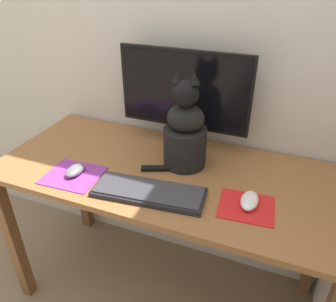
# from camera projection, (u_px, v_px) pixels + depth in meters

# --- Properties ---
(ground_plane) EXTENTS (12.00, 12.00, 0.00)m
(ground_plane) POSITION_uv_depth(u_px,v_px,m) (167.00, 290.00, 1.70)
(ground_plane) COLOR #847056
(wall_back) EXTENTS (7.00, 0.04, 2.50)m
(wall_back) POSITION_uv_depth(u_px,v_px,m) (197.00, 26.00, 1.34)
(wall_back) COLOR beige
(wall_back) RESTS_ON ground_plane
(desk) EXTENTS (1.40, 0.62, 0.75)m
(desk) POSITION_uv_depth(u_px,v_px,m) (167.00, 191.00, 1.38)
(desk) COLOR brown
(desk) RESTS_ON ground_plane
(monitor) EXTENTS (0.57, 0.17, 0.43)m
(monitor) POSITION_uv_depth(u_px,v_px,m) (184.00, 95.00, 1.37)
(monitor) COLOR black
(monitor) RESTS_ON desk
(keyboard) EXTENTS (0.42, 0.19, 0.02)m
(keyboard) POSITION_uv_depth(u_px,v_px,m) (149.00, 192.00, 1.18)
(keyboard) COLOR black
(keyboard) RESTS_ON desk
(mousepad_left) EXTENTS (0.22, 0.20, 0.00)m
(mousepad_left) POSITION_uv_depth(u_px,v_px,m) (73.00, 175.00, 1.29)
(mousepad_left) COLOR purple
(mousepad_left) RESTS_ON desk
(mousepad_right) EXTENTS (0.20, 0.18, 0.00)m
(mousepad_right) POSITION_uv_depth(u_px,v_px,m) (246.00, 207.00, 1.12)
(mousepad_right) COLOR red
(mousepad_right) RESTS_ON desk
(computer_mouse_left) EXTENTS (0.06, 0.10, 0.03)m
(computer_mouse_left) POSITION_uv_depth(u_px,v_px,m) (75.00, 170.00, 1.28)
(computer_mouse_left) COLOR slate
(computer_mouse_left) RESTS_ON mousepad_left
(computer_mouse_right) EXTENTS (0.06, 0.11, 0.03)m
(computer_mouse_right) POSITION_uv_depth(u_px,v_px,m) (250.00, 201.00, 1.12)
(computer_mouse_right) COLOR white
(computer_mouse_right) RESTS_ON mousepad_right
(cat) EXTENTS (0.24, 0.22, 0.39)m
(cat) POSITION_uv_depth(u_px,v_px,m) (185.00, 133.00, 1.29)
(cat) COLOR black
(cat) RESTS_ON desk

